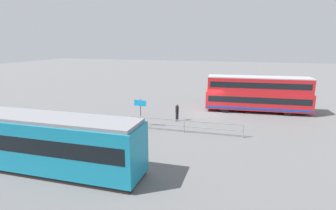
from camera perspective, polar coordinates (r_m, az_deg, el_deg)
The scene contains 6 objects.
ground_plane at distance 29.14m, azimuth 8.90°, elevation -1.74°, with size 160.00×160.00×0.00m, color slate.
double_decker_bus at distance 30.57m, azimuth 18.51°, elevation 2.24°, with size 11.10×3.28×3.86m.
tram_yellow at distance 18.06m, azimuth -27.17°, elevation -6.75°, with size 13.98×2.71×3.35m.
pedestrian_near_railing at distance 25.79m, azimuth 1.95°, elevation -1.31°, with size 0.43×0.43×1.70m.
pedestrian_railing at distance 22.57m, azimuth 3.46°, elevation -4.07°, with size 9.67×0.25×1.08m.
info_sign at distance 23.97m, azimuth -5.92°, elevation -0.55°, with size 1.14×0.12×2.56m.
Camera 1 is at (-3.56, 27.94, 7.47)m, focal length 28.61 mm.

